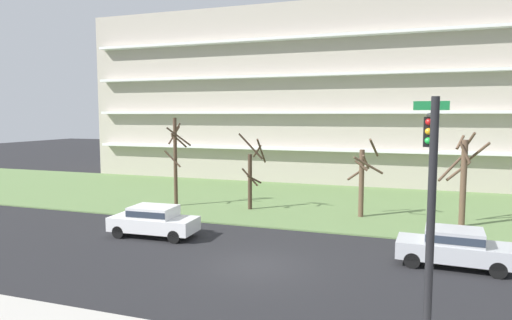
{
  "coord_description": "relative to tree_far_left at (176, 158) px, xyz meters",
  "views": [
    {
      "loc": [
        5.93,
        -17.03,
        6.15
      ],
      "look_at": [
        -2.07,
        6.0,
        3.73
      ],
      "focal_mm": 31.74,
      "sensor_mm": 36.0,
      "label": 1
    }
  ],
  "objects": [
    {
      "name": "sedan_white_near_left",
      "position": [
        2.61,
        -7.0,
        -2.42
      ],
      "size": [
        4.47,
        1.99,
        1.57
      ],
      "rotation": [
        0.0,
        0.0,
        3.18
      ],
      "color": "white",
      "rests_on": "ground"
    },
    {
      "name": "tree_left",
      "position": [
        5.18,
        0.56,
        -0.96
      ],
      "size": [
        1.47,
        1.85,
        5.04
      ],
      "color": "#423023",
      "rests_on": "ground"
    },
    {
      "name": "tree_right",
      "position": [
        17.55,
        0.23,
        -0.5
      ],
      "size": [
        2.6,
        1.65,
        5.26
      ],
      "color": "brown",
      "rests_on": "ground"
    },
    {
      "name": "grass_lawn_strip",
      "position": [
        8.96,
        4.5,
        -3.25
      ],
      "size": [
        80.0,
        16.0,
        0.08
      ],
      "primitive_type": "cube",
      "color": "#66844C",
      "rests_on": "ground"
    },
    {
      "name": "tree_center",
      "position": [
        12.15,
        0.71,
        -0.88
      ],
      "size": [
        2.18,
        2.2,
        4.83
      ],
      "color": "brown",
      "rests_on": "ground"
    },
    {
      "name": "apartment_building",
      "position": [
        8.96,
        19.4,
        4.7
      ],
      "size": [
        49.75,
        14.75,
        15.98
      ],
      "color": "#B2A899",
      "rests_on": "ground"
    },
    {
      "name": "ground",
      "position": [
        8.96,
        -9.5,
        -3.29
      ],
      "size": [
        160.0,
        160.0,
        0.0
      ],
      "primitive_type": "plane",
      "color": "#232326"
    },
    {
      "name": "tree_far_left",
      "position": [
        0.0,
        0.0,
        0.0
      ],
      "size": [
        1.78,
        1.78,
        5.98
      ],
      "color": "#4C3828",
      "rests_on": "ground"
    },
    {
      "name": "sedan_silver_center_left",
      "position": [
        16.6,
        -7.0,
        -2.42
      ],
      "size": [
        4.49,
        2.03,
        1.57
      ],
      "rotation": [
        0.0,
        0.0,
        3.09
      ],
      "color": "#B7BABF",
      "rests_on": "ground"
    },
    {
      "name": "traffic_signal_mast",
      "position": [
        15.33,
        -14.67,
        1.13
      ],
      "size": [
        0.9,
        4.48,
        6.55
      ],
      "color": "black",
      "rests_on": "ground"
    }
  ]
}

